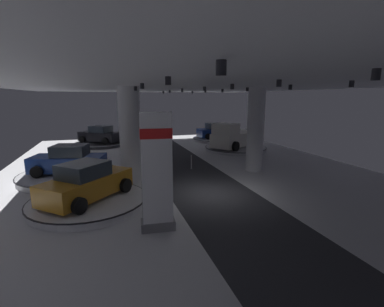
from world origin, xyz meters
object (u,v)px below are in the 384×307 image
object	(u,v)px
column_left	(130,134)
brand_sign_pylon	(157,171)
visitor_walking_near	(171,151)
display_platform_deep_right	(216,139)
display_car_near_left	(87,183)
display_platform_mid_left	(70,175)
display_platform_near_left	(89,202)
display_car_mid_left	(69,161)
display_car_deep_right	(216,131)
display_platform_deep_left	(101,144)
display_car_deep_left	(100,135)
pickup_truck_far_right	(234,137)
display_platform_far_right	(236,148)
column_right	(255,130)

from	to	relation	value
column_left	brand_sign_pylon	distance (m)	6.79
visitor_walking_near	display_platform_deep_right	bearing A→B (deg)	51.37
display_car_near_left	display_platform_mid_left	bearing A→B (deg)	104.78
brand_sign_pylon	display_platform_near_left	distance (m)	4.60
display_car_near_left	display_car_mid_left	bearing A→B (deg)	104.47
display_car_mid_left	display_car_deep_right	bearing A→B (deg)	39.16
display_car_near_left	display_platform_deep_left	bearing A→B (deg)	88.76
column_left	display_platform_deep_right	distance (m)	17.04
brand_sign_pylon	display_car_deep_right	distance (m)	22.34
display_platform_near_left	visitor_walking_near	bearing A→B (deg)	52.41
display_car_deep_left	display_platform_deep_right	distance (m)	12.70
column_left	pickup_truck_far_right	xyz separation A→B (m)	(9.94, 6.69, -1.50)
display_platform_deep_right	display_platform_far_right	distance (m)	6.14
display_platform_deep_right	display_platform_deep_left	bearing A→B (deg)	178.55
column_left	display_platform_far_right	size ratio (longest dim) A/B	0.97
brand_sign_pylon	visitor_walking_near	bearing A→B (deg)	74.31
display_platform_mid_left	pickup_truck_far_right	size ratio (longest dim) A/B	1.04
display_platform_mid_left	display_car_mid_left	distance (m)	0.93
display_platform_far_right	display_car_mid_left	bearing A→B (deg)	-158.15
brand_sign_pylon	pickup_truck_far_right	bearing A→B (deg)	54.48
visitor_walking_near	display_platform_near_left	bearing A→B (deg)	-127.59
column_right	visitor_walking_near	size ratio (longest dim) A/B	3.46
column_left	display_car_deep_right	bearing A→B (deg)	50.44
display_platform_deep_right	column_left	bearing A→B (deg)	-129.64
column_right	display_car_near_left	distance (m)	11.10
pickup_truck_far_right	display_car_deep_right	bearing A→B (deg)	82.92
display_platform_near_left	display_car_mid_left	bearing A→B (deg)	104.77
pickup_truck_far_right	visitor_walking_near	size ratio (longest dim) A/B	3.53
visitor_walking_near	display_platform_deep_left	bearing A→B (deg)	118.02
display_platform_deep_right	display_car_mid_left	distance (m)	18.49
column_left	display_platform_mid_left	xyz separation A→B (m)	(-3.61, 1.34, -2.54)
brand_sign_pylon	display_platform_deep_left	xyz separation A→B (m)	(-2.27, 20.06, -2.08)
display_platform_deep_left	display_car_mid_left	bearing A→B (deg)	-97.81
column_left	visitor_walking_near	size ratio (longest dim) A/B	3.46
column_right	display_platform_deep_left	world-z (taller)	column_right
brand_sign_pylon	display_platform_deep_right	bearing A→B (deg)	62.18
brand_sign_pylon	display_platform_near_left	xyz separation A→B (m)	(-2.61, 3.17, -2.06)
brand_sign_pylon	display_platform_mid_left	xyz separation A→B (m)	(-3.94, 8.10, -2.05)
display_platform_deep_left	display_platform_mid_left	bearing A→B (deg)	-97.96
pickup_truck_far_right	display_car_deep_left	bearing A→B (deg)	150.95
column_left	display_platform_near_left	xyz separation A→B (m)	(-2.28, -3.59, -2.55)
display_platform_deep_right	display_car_deep_right	distance (m)	0.89
brand_sign_pylon	visitor_walking_near	distance (m)	10.82
display_platform_mid_left	display_car_mid_left	bearing A→B (deg)	-13.87
column_right	display_platform_deep_right	world-z (taller)	column_right
column_left	display_platform_deep_right	size ratio (longest dim) A/B	1.03
display_platform_near_left	column_right	bearing A→B (deg)	18.08
brand_sign_pylon	display_platform_deep_left	distance (m)	20.29
display_platform_deep_left	display_platform_mid_left	world-z (taller)	display_platform_mid_left
display_platform_near_left	pickup_truck_far_right	bearing A→B (deg)	40.09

